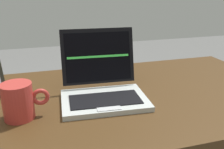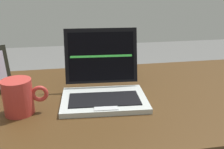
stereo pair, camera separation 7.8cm
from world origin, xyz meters
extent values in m
cube|color=#412A13|center=(0.00, 0.00, 0.73)|extent=(1.30, 0.65, 0.04)
cylinder|color=black|center=(0.60, 0.27, 0.36)|extent=(0.05, 0.05, 0.71)
cube|color=#B7BEBB|center=(-0.03, -0.05, 0.76)|extent=(0.28, 0.21, 0.02)
cube|color=black|center=(-0.03, -0.06, 0.77)|extent=(0.23, 0.12, 0.00)
cube|color=#B8BBBF|center=(-0.04, -0.12, 0.77)|extent=(0.07, 0.04, 0.00)
cube|color=black|center=(-0.02, 0.07, 0.88)|extent=(0.26, 0.07, 0.19)
cube|color=black|center=(-0.02, 0.06, 0.88)|extent=(0.23, 0.06, 0.16)
cube|color=#4CF259|center=(-0.02, 0.06, 0.88)|extent=(0.21, 0.02, 0.01)
cylinder|color=#B8342E|center=(-0.29, -0.07, 0.81)|extent=(0.09, 0.09, 0.10)
torus|color=#B8342E|center=(-0.23, -0.07, 0.81)|extent=(0.05, 0.01, 0.05)
camera|label=1|loc=(-0.21, -0.75, 1.11)|focal=39.94mm
camera|label=2|loc=(-0.14, -0.77, 1.11)|focal=39.94mm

